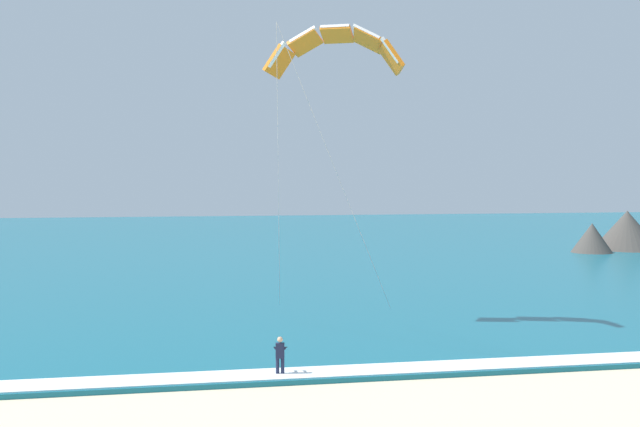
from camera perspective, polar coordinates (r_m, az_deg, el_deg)
sea at (r=88.87m, az=-4.47°, el=-2.26°), size 200.00×120.00×0.20m
surf_foam at (r=31.36m, az=6.60°, el=-11.49°), size 200.00×1.68×0.04m
surfboard at (r=30.34m, az=-3.03°, el=-12.35°), size 0.66×1.45×0.09m
kitesurfer at (r=30.13m, az=-3.03°, el=-10.66°), size 0.57×0.57×1.69m
kite_primary at (r=39.90m, az=1.17°, el=12.45°), size 7.34×10.86×14.57m
headland_right at (r=85.38m, az=21.68°, el=-1.35°), size 11.14×8.07×4.33m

